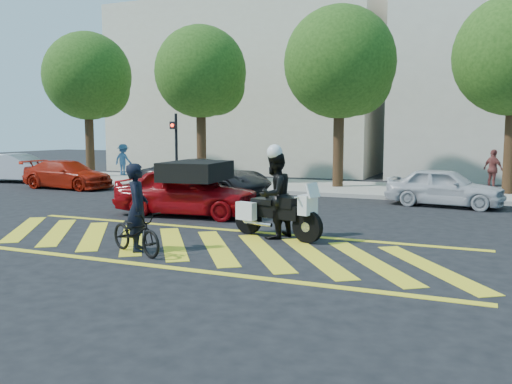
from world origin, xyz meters
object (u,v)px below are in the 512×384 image
at_px(red_convertible, 187,191).
at_px(parked_far_left, 19,168).
at_px(parked_left, 68,174).
at_px(parked_mid_left, 205,178).
at_px(officer_moto, 274,195).
at_px(officer_bike, 137,208).
at_px(police_motorcycle, 275,213).
at_px(parked_mid_right, 445,187).
at_px(bicycle, 136,232).

distance_m(red_convertible, parked_far_left, 13.86).
height_order(parked_left, parked_mid_left, parked_mid_left).
bearing_deg(officer_moto, officer_bike, -25.45).
height_order(officer_bike, police_motorcycle, officer_bike).
distance_m(officer_bike, parked_mid_right, 10.91).
xyz_separation_m(red_convertible, parked_mid_right, (6.79, 5.06, -0.08)).
distance_m(officer_moto, red_convertible, 4.13).
height_order(bicycle, police_motorcycle, police_motorcycle).
bearing_deg(parked_mid_left, bicycle, -155.57).
bearing_deg(parked_left, parked_far_left, 74.37).
bearing_deg(parked_far_left, officer_bike, -133.68).
xyz_separation_m(officer_bike, parked_mid_left, (-3.18, 8.76, -0.20)).
distance_m(police_motorcycle, parked_mid_right, 7.81).
relative_size(police_motorcycle, parked_mid_right, 0.64).
height_order(bicycle, parked_mid_right, parked_mid_right).
xyz_separation_m(parked_far_left, parked_left, (4.13, -1.26, -0.08)).
height_order(police_motorcycle, parked_mid_left, parked_mid_left).
height_order(red_convertible, parked_far_left, red_convertible).
distance_m(red_convertible, parked_mid_right, 8.47).
relative_size(bicycle, officer_moto, 0.83).
relative_size(parked_far_left, parked_mid_left, 0.81).
relative_size(red_convertible, parked_mid_right, 1.13).
xyz_separation_m(officer_moto, red_convertible, (-3.56, 2.07, -0.28)).
relative_size(bicycle, parked_far_left, 0.40).
distance_m(police_motorcycle, officer_moto, 0.42).
bearing_deg(officer_bike, parked_far_left, 24.32).
bearing_deg(parked_mid_right, officer_bike, 158.55).
bearing_deg(red_convertible, parked_far_left, 59.83).
bearing_deg(parked_mid_left, parked_mid_right, -80.64).
relative_size(officer_bike, police_motorcycle, 0.76).
bearing_deg(parked_mid_left, officer_moto, -136.05).
bearing_deg(parked_mid_right, officer_moto, 163.43).
xyz_separation_m(officer_bike, parked_left, (-9.97, 8.90, -0.31)).
relative_size(officer_bike, parked_left, 0.44).
height_order(bicycle, parked_mid_left, parked_mid_left).
relative_size(officer_moto, parked_left, 0.48).
height_order(bicycle, parked_far_left, parked_far_left).
bearing_deg(bicycle, officer_moto, -14.35).
xyz_separation_m(police_motorcycle, red_convertible, (-3.58, 2.06, 0.13)).
height_order(parked_far_left, parked_mid_right, parked_far_left).
height_order(officer_bike, parked_left, officer_bike).
height_order(officer_bike, parked_mid_right, officer_bike).
relative_size(officer_bike, bicycle, 1.09).
xyz_separation_m(bicycle, red_convertible, (-1.58, 4.70, 0.28)).
xyz_separation_m(parked_left, parked_mid_right, (15.30, 0.62, 0.03)).
distance_m(officer_bike, officer_moto, 3.19).
distance_m(officer_moto, parked_left, 13.72).
relative_size(bicycle, parked_mid_right, 0.45).
distance_m(bicycle, parked_far_left, 17.62).
bearing_deg(red_convertible, parked_mid_right, -59.22).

